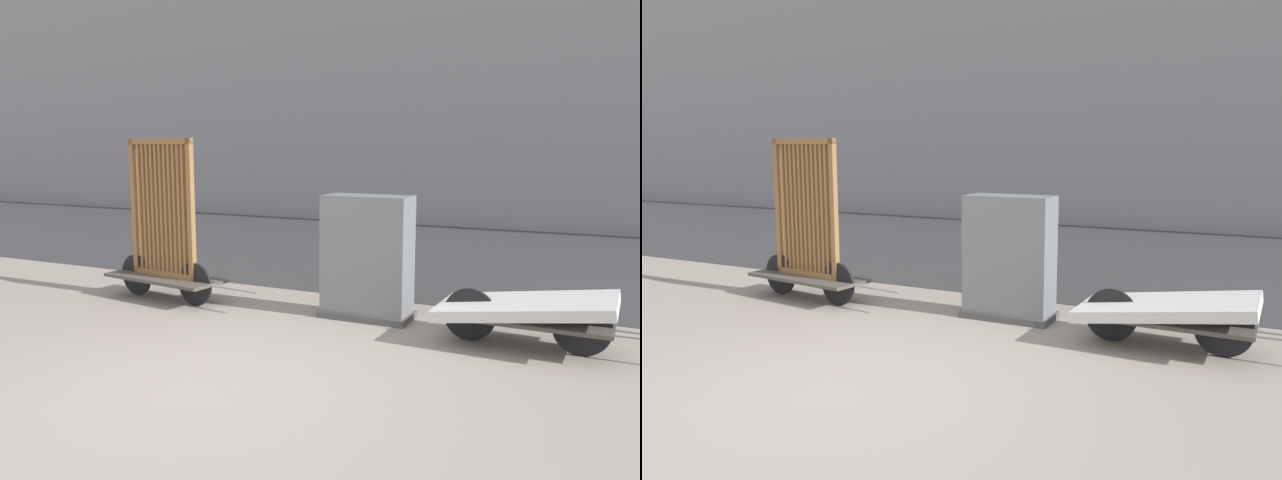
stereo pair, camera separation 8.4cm
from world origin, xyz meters
TOP-DOWN VIEW (x-y plane):
  - ground_plane at (0.00, 0.00)m, footprint 60.00×60.00m
  - road_strip at (0.00, 7.16)m, footprint 56.00×7.53m
  - bike_cart_with_bedframe at (-2.18, 2.20)m, footprint 2.34×0.80m
  - bike_cart_with_mattress at (2.19, 2.20)m, footprint 2.35×0.95m
  - utility_cabinet at (0.43, 2.54)m, footprint 1.04×0.51m

SIDE VIEW (x-z plane):
  - ground_plane at x=0.00m, z-range 0.00..0.00m
  - road_strip at x=0.00m, z-range 0.00..0.01m
  - bike_cart_with_mattress at x=2.19m, z-range 0.09..0.67m
  - utility_cabinet at x=0.43m, z-range -0.04..1.36m
  - bike_cart_with_bedframe at x=-2.18m, z-range -0.29..1.74m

